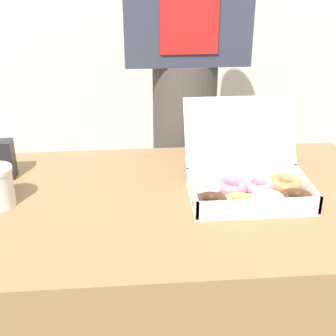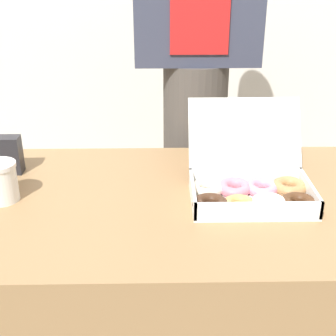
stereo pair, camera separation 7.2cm
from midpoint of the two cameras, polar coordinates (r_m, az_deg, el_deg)
The scene contains 3 objects.
table at distance 1.50m, azimuth -0.42°, elevation -15.55°, with size 1.20×0.73×0.71m.
donut_box at distance 1.31m, azimuth 8.32°, elevation -2.14°, with size 0.36×0.33×0.24m.
person_customer at distance 1.74m, azimuth 0.90°, elevation 12.82°, with size 0.44×0.24×1.79m.
Camera 1 is at (-0.12, -1.14, 1.33)m, focal length 50.00 mm.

